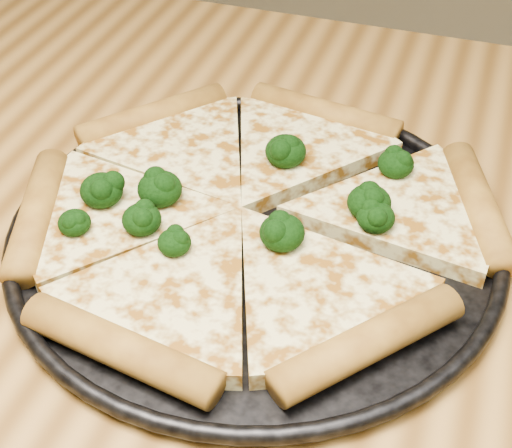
% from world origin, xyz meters
% --- Properties ---
extents(dining_table, '(1.20, 0.90, 0.75)m').
position_xyz_m(dining_table, '(0.00, 0.00, 0.66)').
color(dining_table, olive).
rests_on(dining_table, ground).
extents(pizza_pan, '(0.40, 0.40, 0.02)m').
position_xyz_m(pizza_pan, '(-0.01, 0.04, 0.76)').
color(pizza_pan, black).
rests_on(pizza_pan, dining_table).
extents(pizza, '(0.41, 0.38, 0.03)m').
position_xyz_m(pizza, '(-0.03, 0.05, 0.77)').
color(pizza, '#E6DB8C').
rests_on(pizza, pizza_pan).
extents(broccoli_florets, '(0.25, 0.18, 0.03)m').
position_xyz_m(broccoli_florets, '(-0.03, 0.05, 0.78)').
color(broccoli_florets, black).
rests_on(broccoli_florets, pizza).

